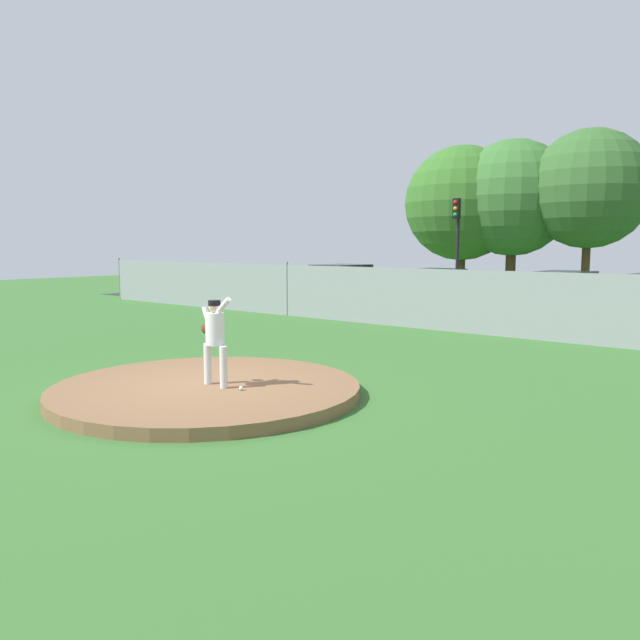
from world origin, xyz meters
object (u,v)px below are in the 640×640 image
Objects in this scene: parked_car_charcoal at (341,286)px; parked_car_white at (431,292)px; baseball at (241,388)px; parked_car_red at (563,298)px; traffic_cone_orange at (344,307)px; traffic_light_near at (457,232)px; pitcher_youth at (214,334)px.

parked_car_charcoal reaches higher than parked_car_white.
parked_car_red is (0.31, 14.63, 0.58)m from baseball.
traffic_light_near is at bearing 79.86° from traffic_cone_orange.
parked_car_red is at bearing 5.58° from parked_car_white.
pitcher_youth is 0.38× the size of parked_car_red.
parked_car_red is (0.91, 14.68, -0.29)m from pitcher_youth.
baseball is at bearing -72.79° from traffic_light_near.
parked_car_charcoal is 0.95× the size of traffic_light_near.
pitcher_youth is at bearing -74.53° from parked_car_white.
parked_car_white is (-4.53, 14.16, 0.57)m from baseball.
parked_car_white reaches higher than traffic_cone_orange.
baseball is at bearing 4.36° from pitcher_youth.
pitcher_youth is 2.83× the size of traffic_cone_orange.
parked_car_white is at bearing -4.42° from parked_car_charcoal.
parked_car_red is at bearing 88.77° from baseball.
parked_car_red is 7.41× the size of traffic_cone_orange.
parked_car_charcoal reaches higher than traffic_cone_orange.
parked_car_white is 0.95× the size of traffic_light_near.
parked_car_red is (9.54, 0.11, -0.02)m from parked_car_charcoal.
pitcher_youth is 19.10m from traffic_light_near.
traffic_light_near is (-1.13, 4.10, 2.38)m from parked_car_white.
parked_car_white is (-3.93, 14.20, -0.30)m from pitcher_youth.
parked_car_red is 7.77m from traffic_cone_orange.
traffic_light_near reaches higher than parked_car_charcoal.
parked_car_charcoal is 3.79m from traffic_cone_orange.
parked_car_white is (4.70, -0.36, -0.03)m from parked_car_charcoal.
parked_car_red is at bearing 0.66° from parked_car_charcoal.
pitcher_youth is at bearing -61.89° from traffic_cone_orange.
parked_car_charcoal is 5.68m from traffic_light_near.
parked_car_charcoal reaches higher than baseball.
pitcher_youth is at bearing -74.54° from traffic_light_near.
parked_car_white reaches higher than baseball.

